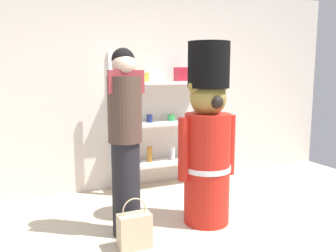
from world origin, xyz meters
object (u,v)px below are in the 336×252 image
Objects in this scene: person_shopper at (125,138)px; merchandise_shelf at (162,120)px; teddy_bear_guard at (207,140)px; shopping_bag at (135,230)px.

merchandise_shelf is at bearing 53.84° from person_shopper.
teddy_bear_guard reaches higher than shopping_bag.
teddy_bear_guard is 1.10m from shopping_bag.
person_shopper is 0.80m from shopping_bag.
person_shopper reaches higher than shopping_bag.
person_shopper is 3.82× the size of shopping_bag.
merchandise_shelf is 0.98× the size of teddy_bear_guard.
teddy_bear_guard is at bearing -92.09° from merchandise_shelf.
merchandise_shelf is at bearing 58.96° from shopping_bag.
merchandise_shelf reaches higher than person_shopper.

